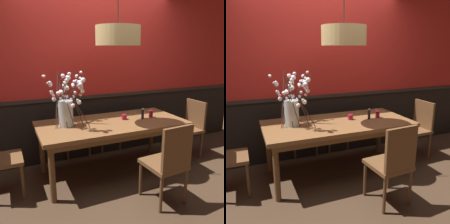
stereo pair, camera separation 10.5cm
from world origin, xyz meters
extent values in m
plane|color=#422D1E|center=(0.00, 0.00, 0.00)|extent=(24.00, 24.00, 0.00)
cube|color=black|center=(0.00, 0.71, 0.48)|extent=(5.74, 0.12, 0.96)
cube|color=black|center=(0.00, 0.70, 0.98)|extent=(5.74, 0.14, 0.05)
cube|color=#B2231E|center=(0.00, 0.71, 1.90)|extent=(5.74, 0.12, 1.89)
cube|color=brown|center=(0.00, 0.00, 0.71)|extent=(1.98, 0.95, 0.05)
cube|color=brown|center=(0.00, 0.00, 0.65)|extent=(1.87, 0.84, 0.08)
cylinder|color=brown|center=(-0.90, -0.38, 0.34)|extent=(0.07, 0.07, 0.69)
cylinder|color=brown|center=(0.90, -0.38, 0.34)|extent=(0.07, 0.07, 0.69)
cylinder|color=brown|center=(-0.90, 0.38, 0.34)|extent=(0.07, 0.07, 0.69)
cylinder|color=brown|center=(0.90, 0.38, 0.34)|extent=(0.07, 0.07, 0.69)
cube|color=brown|center=(1.29, 0.00, 0.45)|extent=(0.42, 0.44, 0.04)
cube|color=brown|center=(1.47, 0.01, 0.69)|extent=(0.05, 0.40, 0.43)
cylinder|color=brown|center=(1.13, -0.19, 0.21)|extent=(0.04, 0.04, 0.43)
cylinder|color=brown|center=(1.11, 0.18, 0.21)|extent=(0.04, 0.04, 0.43)
cylinder|color=brown|center=(1.47, -0.18, 0.21)|extent=(0.04, 0.04, 0.43)
cylinder|color=brown|center=(1.46, 0.19, 0.21)|extent=(0.04, 0.04, 0.43)
cube|color=brown|center=(0.26, -0.84, 0.45)|extent=(0.44, 0.46, 0.04)
cube|color=brown|center=(0.28, -1.03, 0.70)|extent=(0.39, 0.06, 0.47)
cylinder|color=brown|center=(0.07, -0.66, 0.21)|extent=(0.04, 0.04, 0.42)
cylinder|color=brown|center=(0.42, -0.64, 0.21)|extent=(0.04, 0.04, 0.42)
cylinder|color=brown|center=(0.10, -1.04, 0.21)|extent=(0.04, 0.04, 0.42)
cylinder|color=brown|center=(0.45, -1.01, 0.21)|extent=(0.04, 0.04, 0.42)
cube|color=brown|center=(-0.29, 0.80, 0.44)|extent=(0.44, 0.46, 0.04)
cube|color=brown|center=(-0.28, 0.99, 0.71)|extent=(0.39, 0.06, 0.49)
cylinder|color=brown|center=(-0.13, 0.60, 0.21)|extent=(0.04, 0.04, 0.42)
cylinder|color=brown|center=(-0.48, 0.62, 0.21)|extent=(0.04, 0.04, 0.42)
cylinder|color=brown|center=(-0.11, 0.97, 0.21)|extent=(0.04, 0.04, 0.42)
cylinder|color=brown|center=(-0.46, 0.99, 0.21)|extent=(0.04, 0.04, 0.42)
cube|color=brown|center=(-1.36, 0.00, 0.45)|extent=(0.38, 0.43, 0.04)
cylinder|color=brown|center=(-1.20, 0.19, 0.21)|extent=(0.04, 0.04, 0.43)
cylinder|color=brown|center=(-1.20, -0.18, 0.21)|extent=(0.04, 0.04, 0.43)
cube|color=brown|center=(0.26, 0.82, 0.46)|extent=(0.44, 0.45, 0.04)
cube|color=brown|center=(0.24, 1.01, 0.70)|extent=(0.39, 0.07, 0.43)
cylinder|color=brown|center=(0.44, 0.65, 0.22)|extent=(0.04, 0.04, 0.44)
cylinder|color=brown|center=(0.10, 0.63, 0.22)|extent=(0.04, 0.04, 0.44)
cylinder|color=brown|center=(0.41, 1.02, 0.22)|extent=(0.04, 0.04, 0.44)
cylinder|color=brown|center=(0.07, 0.99, 0.22)|extent=(0.04, 0.04, 0.44)
cylinder|color=silver|center=(-0.61, 0.07, 0.91)|extent=(0.18, 0.18, 0.33)
cylinder|color=silver|center=(-0.61, 0.07, 0.78)|extent=(0.16, 0.16, 0.07)
cylinder|color=#472D23|center=(-0.64, 0.15, 1.01)|extent=(0.09, 0.05, 0.53)
sphere|color=white|center=(-0.65, 0.17, 1.08)|extent=(0.04, 0.04, 0.04)
sphere|color=white|center=(-0.60, 0.17, 1.24)|extent=(0.06, 0.06, 0.06)
sphere|color=white|center=(-0.62, 0.14, 1.06)|extent=(0.04, 0.04, 0.04)
sphere|color=white|center=(-0.60, 0.17, 1.19)|extent=(0.04, 0.04, 0.04)
sphere|color=white|center=(-0.64, 0.13, 0.99)|extent=(0.04, 0.04, 0.04)
cylinder|color=#472D23|center=(-0.52, -0.06, 1.05)|extent=(0.25, 0.13, 0.62)
sphere|color=white|center=(-0.51, -0.16, 1.28)|extent=(0.03, 0.03, 0.03)
sphere|color=white|center=(-0.49, -0.19, 1.33)|extent=(0.05, 0.05, 0.05)
sphere|color=white|center=(-0.45, -0.19, 1.35)|extent=(0.06, 0.06, 0.06)
sphere|color=white|center=(-0.47, -0.14, 1.37)|extent=(0.03, 0.03, 0.03)
sphere|color=white|center=(-0.55, -0.06, 1.03)|extent=(0.05, 0.05, 0.05)
cylinder|color=#472D23|center=(-0.62, -0.06, 1.09)|extent=(0.19, 0.04, 0.70)
sphere|color=white|center=(-0.62, -0.08, 1.08)|extent=(0.03, 0.03, 0.03)
sphere|color=white|center=(-0.60, -0.14, 1.42)|extent=(0.04, 0.04, 0.04)
sphere|color=white|center=(-0.63, -0.15, 1.35)|extent=(0.05, 0.05, 0.05)
sphere|color=white|center=(-0.61, -0.10, 1.38)|extent=(0.04, 0.04, 0.04)
sphere|color=white|center=(-0.63, -0.12, 1.26)|extent=(0.05, 0.05, 0.05)
sphere|color=white|center=(-0.61, -0.15, 1.38)|extent=(0.05, 0.05, 0.05)
cylinder|color=#472D23|center=(-0.52, -0.10, 1.05)|extent=(0.36, 0.10, 0.63)
sphere|color=white|center=(-0.50, -0.24, 1.31)|extent=(0.06, 0.06, 0.06)
sphere|color=white|center=(-0.48, -0.11, 1.08)|extent=(0.05, 0.05, 0.05)
sphere|color=white|center=(-0.48, -0.17, 1.17)|extent=(0.03, 0.03, 0.03)
sphere|color=white|center=(-0.51, -0.16, 1.11)|extent=(0.04, 0.04, 0.04)
sphere|color=white|center=(-0.49, -0.23, 1.27)|extent=(0.06, 0.06, 0.06)
sphere|color=white|center=(-0.46, -0.20, 1.22)|extent=(0.04, 0.04, 0.04)
cylinder|color=#472D23|center=(-0.68, 0.13, 1.01)|extent=(0.12, 0.21, 0.54)
sphere|color=white|center=(-0.73, 0.17, 1.13)|extent=(0.03, 0.03, 0.03)
sphere|color=white|center=(-0.68, 0.11, 1.00)|extent=(0.05, 0.05, 0.05)
sphere|color=white|center=(-0.74, 0.19, 1.15)|extent=(0.04, 0.04, 0.04)
sphere|color=white|center=(-0.73, 0.17, 1.08)|extent=(0.05, 0.05, 0.05)
sphere|color=white|center=(-0.65, 0.13, 1.00)|extent=(0.05, 0.05, 0.05)
sphere|color=white|center=(-0.79, 0.20, 1.29)|extent=(0.03, 0.03, 0.03)
cylinder|color=#472D23|center=(-0.46, 0.16, 1.07)|extent=(0.25, 0.23, 0.66)
sphere|color=white|center=(-0.41, 0.23, 1.28)|extent=(0.05, 0.05, 0.05)
sphere|color=white|center=(-0.44, 0.21, 1.14)|extent=(0.04, 0.04, 0.04)
sphere|color=white|center=(-0.41, 0.26, 1.28)|extent=(0.04, 0.04, 0.04)
sphere|color=white|center=(-0.33, 0.28, 1.39)|extent=(0.04, 0.04, 0.04)
cylinder|color=#472D23|center=(-0.70, 0.13, 1.08)|extent=(0.12, 0.27, 0.67)
sphere|color=white|center=(-0.83, 0.20, 1.37)|extent=(0.04, 0.04, 0.04)
sphere|color=white|center=(-0.76, 0.15, 1.18)|extent=(0.04, 0.04, 0.04)
sphere|color=white|center=(-0.83, 0.15, 1.38)|extent=(0.03, 0.03, 0.03)
sphere|color=white|center=(-0.79, 0.16, 1.29)|extent=(0.03, 0.03, 0.03)
sphere|color=white|center=(-0.76, 0.18, 1.27)|extent=(0.05, 0.05, 0.05)
sphere|color=white|center=(-0.78, 0.13, 1.30)|extent=(0.04, 0.04, 0.04)
cylinder|color=#472D23|center=(-0.63, 0.03, 1.01)|extent=(0.03, 0.13, 0.53)
sphere|color=white|center=(-0.66, 0.00, 1.19)|extent=(0.05, 0.05, 0.05)
sphere|color=white|center=(-0.70, 0.04, 1.17)|extent=(0.05, 0.05, 0.05)
sphere|color=white|center=(-0.66, 0.04, 1.19)|extent=(0.05, 0.05, 0.05)
sphere|color=white|center=(-0.62, 0.02, 0.99)|extent=(0.04, 0.04, 0.04)
cylinder|color=#472D23|center=(-0.51, 0.18, 1.07)|extent=(0.21, 0.21, 0.66)
sphere|color=white|center=(-0.45, 0.26, 1.23)|extent=(0.05, 0.05, 0.05)
sphere|color=white|center=(-0.46, 0.23, 1.22)|extent=(0.04, 0.04, 0.04)
sphere|color=white|center=(-0.51, 0.18, 1.06)|extent=(0.04, 0.04, 0.04)
sphere|color=white|center=(-0.43, 0.27, 1.28)|extent=(0.03, 0.03, 0.03)
sphere|color=white|center=(-0.40, 0.24, 1.35)|extent=(0.05, 0.05, 0.05)
sphere|color=white|center=(-0.48, 0.17, 1.09)|extent=(0.04, 0.04, 0.04)
cylinder|color=#472D23|center=(-0.58, 0.17, 1.08)|extent=(0.15, 0.08, 0.68)
sphere|color=white|center=(-0.58, 0.24, 1.36)|extent=(0.06, 0.06, 0.06)
sphere|color=white|center=(-0.58, 0.21, 1.27)|extent=(0.05, 0.05, 0.05)
sphere|color=white|center=(-0.56, 0.19, 1.28)|extent=(0.04, 0.04, 0.04)
sphere|color=white|center=(-0.56, 0.18, 1.10)|extent=(0.05, 0.05, 0.05)
sphere|color=white|center=(-0.55, 0.24, 1.26)|extent=(0.06, 0.06, 0.06)
sphere|color=white|center=(-0.60, 0.20, 1.10)|extent=(0.04, 0.04, 0.04)
cylinder|color=maroon|center=(0.61, -0.02, 0.79)|extent=(0.06, 0.06, 0.10)
torus|color=#A81B37|center=(0.61, -0.02, 0.83)|extent=(0.07, 0.07, 0.01)
cylinder|color=silver|center=(0.61, -0.02, 0.77)|extent=(0.04, 0.04, 0.05)
cylinder|color=maroon|center=(0.20, 0.04, 0.77)|extent=(0.07, 0.07, 0.07)
torus|color=#A81B37|center=(0.20, 0.04, 0.81)|extent=(0.08, 0.08, 0.01)
cylinder|color=silver|center=(0.20, 0.04, 0.76)|extent=(0.05, 0.05, 0.04)
cylinder|color=black|center=(0.46, -0.04, 0.81)|extent=(0.04, 0.04, 0.13)
cylinder|color=beige|center=(0.46, -0.04, 0.88)|extent=(0.03, 0.03, 0.02)
cylinder|color=tan|center=(0.05, -0.07, 1.85)|extent=(0.55, 0.55, 0.24)
sphere|color=#F9EAB7|center=(0.05, -0.07, 1.82)|extent=(0.14, 0.14, 0.14)
camera|label=1|loc=(-1.28, -2.87, 1.69)|focal=38.83mm
camera|label=2|loc=(-1.18, -2.91, 1.69)|focal=38.83mm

